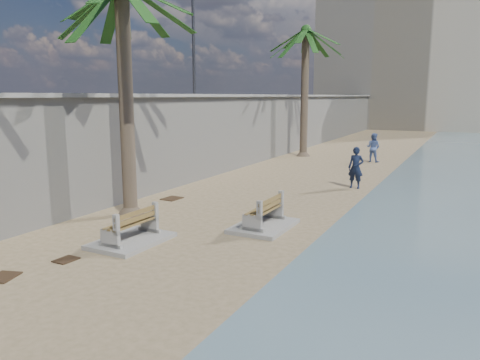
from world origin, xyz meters
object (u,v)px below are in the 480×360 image
(person_a, at_px, (356,165))
(person_b, at_px, (373,146))
(bench_far, at_px, (264,215))
(palm_back, at_px, (306,32))
(bench_near, at_px, (131,229))

(person_a, height_order, person_b, person_a)
(bench_far, bearing_deg, palm_back, 105.19)
(palm_back, height_order, person_b, palm_back)
(person_a, distance_m, person_b, 7.79)
(bench_far, xyz_separation_m, palm_back, (-4.12, 15.16, 6.74))
(bench_far, bearing_deg, bench_near, -131.63)
(palm_back, distance_m, person_a, 11.64)
(palm_back, bearing_deg, person_b, -9.88)
(person_a, bearing_deg, person_b, 98.67)
(bench_near, xyz_separation_m, person_a, (3.28, 9.34, 0.57))
(palm_back, bearing_deg, bench_near, -84.35)
(bench_far, relative_size, person_b, 1.15)
(person_b, bearing_deg, bench_near, 92.60)
(bench_far, height_order, palm_back, palm_back)
(bench_near, bearing_deg, bench_far, 48.37)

